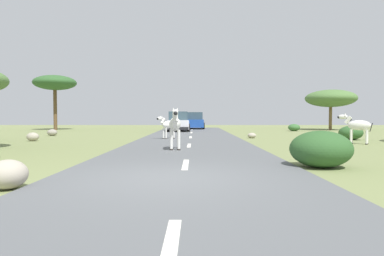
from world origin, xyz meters
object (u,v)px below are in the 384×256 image
bush_2 (294,128)px  rock_2 (252,135)px  zebra_3 (168,125)px  rock_0 (33,137)px  zebra_2 (357,126)px  bush_0 (351,133)px  tree_3 (55,83)px  tree_4 (331,98)px  rock_3 (7,174)px  car_0 (194,121)px  zebra_0 (175,125)px  bush_1 (321,149)px  rock_1 (52,133)px  car_1 (178,122)px

bush_2 → rock_2: (-5.61, -10.07, -0.16)m
zebra_3 → rock_0: 7.54m
zebra_2 → bush_0: 3.15m
rock_2 → bush_2: bearing=60.9°
zebra_2 → tree_3: 27.77m
tree_4 → rock_3: (-17.04, -27.18, -2.84)m
car_0 → bush_0: car_0 is taller
zebra_0 → rock_3: (-2.77, -7.13, -0.76)m
bush_2 → tree_4: bearing=28.1°
zebra_2 → bush_2: bearing=28.4°
bush_1 → bush_2: bush_1 is taller
tree_4 → rock_0: tree_4 is taller
bush_0 → rock_1: size_ratio=2.00×
car_1 → bush_1: size_ratio=2.67×
car_0 → bush_1: bearing=-84.6°
car_0 → rock_1: size_ratio=6.42×
zebra_3 → rock_0: bearing=54.3°
tree_3 → rock_2: 21.79m
bush_1 → rock_1: bush_1 is taller
zebra_3 → bush_1: size_ratio=0.82×
rock_3 → zebra_2: bearing=41.9°
tree_3 → rock_0: 16.18m
tree_4 → zebra_2: bearing=-107.9°
car_0 → rock_0: car_0 is taller
rock_1 → rock_3: (6.44, -17.23, 0.05)m
rock_1 → rock_3: bearing=-69.5°
tree_4 → rock_1: bearing=-157.0°
car_1 → bush_1: bearing=99.4°
bush_2 → zebra_0: bearing=-119.4°
bush_2 → bush_0: bearing=-90.4°
car_1 → bush_1: car_1 is taller
zebra_0 → rock_2: bearing=-124.4°
zebra_2 → bush_0: zebra_2 is taller
tree_4 → rock_1: size_ratio=7.15×
zebra_0 → rock_3: size_ratio=2.32×
tree_4 → bush_2: tree_4 is taller
zebra_3 → bush_1: 11.92m
bush_0 → rock_3: bush_0 is taller
tree_4 → rock_2: tree_4 is taller
tree_3 → bush_1: (17.25, -24.32, -4.15)m
car_0 → bush_1: car_0 is taller
bush_0 → rock_2: bearing=165.5°
rock_1 → rock_2: bearing=-10.0°
tree_3 → bush_0: 27.08m
bush_2 → rock_2: 11.53m
car_1 → rock_0: (-7.49, -11.65, -0.61)m
zebra_0 → tree_3: tree_3 is taller
rock_1 → zebra_3: bearing=-23.5°
zebra_2 → car_1: bearing=68.3°
rock_0 → rock_3: size_ratio=0.89×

